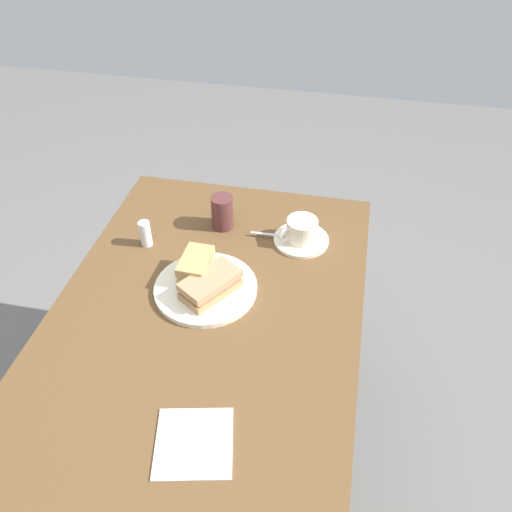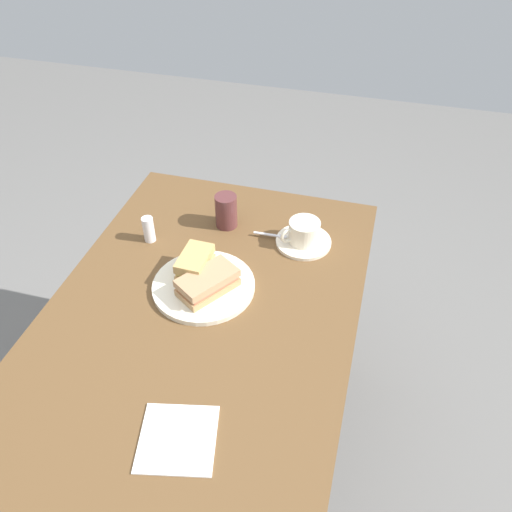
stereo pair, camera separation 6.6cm
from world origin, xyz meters
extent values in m
plane|color=slate|center=(0.00, 0.00, 0.00)|extent=(6.00, 6.00, 0.00)
cube|color=brown|center=(0.00, 0.00, 0.69)|extent=(1.22, 0.76, 0.04)
cylinder|color=brown|center=(0.54, -0.31, 0.33)|extent=(0.06, 0.06, 0.67)
cylinder|color=brown|center=(0.54, 0.31, 0.33)|extent=(0.06, 0.06, 0.67)
cylinder|color=silver|center=(0.13, 0.02, 0.72)|extent=(0.26, 0.26, 0.01)
cube|color=tan|center=(0.11, 0.00, 0.73)|extent=(0.17, 0.15, 0.02)
cube|color=#B66448|center=(0.11, 0.00, 0.75)|extent=(0.16, 0.14, 0.01)
cube|color=tan|center=(0.11, 0.00, 0.76)|extent=(0.17, 0.15, 0.02)
cube|color=tan|center=(0.17, 0.05, 0.74)|extent=(0.12, 0.07, 0.02)
cube|color=#E1C66D|center=(0.17, 0.05, 0.75)|extent=(0.11, 0.07, 0.01)
cube|color=tan|center=(0.17, 0.05, 0.77)|extent=(0.12, 0.07, 0.02)
cylinder|color=beige|center=(0.37, -0.19, 0.71)|extent=(0.16, 0.16, 0.01)
cylinder|color=silver|center=(0.37, -0.19, 0.75)|extent=(0.09, 0.09, 0.06)
cylinder|color=#B47C46|center=(0.37, -0.19, 0.78)|extent=(0.08, 0.08, 0.01)
torus|color=silver|center=(0.34, -0.15, 0.75)|extent=(0.03, 0.04, 0.04)
cube|color=silver|center=(0.37, -0.09, 0.72)|extent=(0.01, 0.08, 0.00)
ellipsoid|color=silver|center=(0.37, -0.13, 0.72)|extent=(0.02, 0.03, 0.01)
cube|color=white|center=(-0.28, -0.07, 0.71)|extent=(0.18, 0.18, 0.00)
cylinder|color=silver|center=(0.27, 0.23, 0.75)|extent=(0.03, 0.03, 0.08)
cylinder|color=#562C2D|center=(0.40, 0.04, 0.76)|extent=(0.06, 0.06, 0.10)
camera|label=1|loc=(-0.77, -0.30, 1.65)|focal=36.50mm
camera|label=2|loc=(-0.75, -0.36, 1.65)|focal=36.50mm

